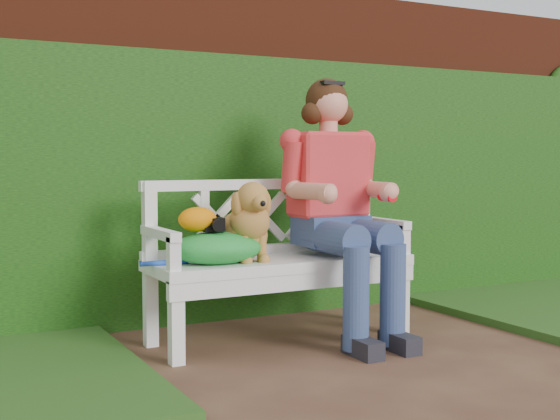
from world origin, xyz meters
name	(u,v)px	position (x,y,z in m)	size (l,w,h in m)	color
ground	(415,379)	(0.00, 0.00, 0.00)	(60.00, 60.00, 0.00)	#45291E
brick_wall	(245,150)	(0.00, 1.90, 1.10)	(10.00, 0.30, 2.20)	#5C2210
ivy_hedge	(259,187)	(0.00, 1.68, 0.85)	(10.00, 0.18, 1.70)	#286413
garden_bench	(280,299)	(-0.22, 0.97, 0.24)	(1.58, 0.60, 0.48)	white
seated_woman	(333,205)	(0.12, 0.95, 0.77)	(0.65, 0.87, 1.54)	#CB4452
dog	(245,220)	(-0.44, 0.96, 0.70)	(0.29, 0.40, 0.44)	brown
tennis_racket	(209,260)	(-0.65, 0.96, 0.49)	(0.60, 0.25, 0.03)	white
green_bag	(217,247)	(-0.62, 0.92, 0.57)	(0.50, 0.39, 0.17)	#17721E
camera_item	(213,225)	(-0.64, 0.92, 0.69)	(0.11, 0.08, 0.07)	black
baseball_glove	(198,219)	(-0.72, 0.95, 0.72)	(0.21, 0.16, 0.13)	orange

